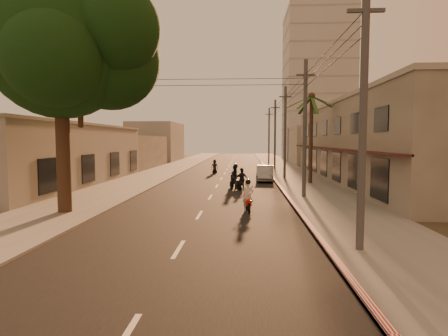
{
  "coord_description": "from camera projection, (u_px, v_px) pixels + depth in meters",
  "views": [
    {
      "loc": [
        2.29,
        -16.68,
        3.8
      ],
      "look_at": [
        0.91,
        8.4,
        1.94
      ],
      "focal_mm": 30.0,
      "sensor_mm": 36.0,
      "label": 1
    }
  ],
  "objects": [
    {
      "name": "ground",
      "position": [
        194.0,
        224.0,
        17.02
      ],
      "size": [
        160.0,
        160.0,
        0.0
      ],
      "primitive_type": "plane",
      "color": "#383023",
      "rests_on": "ground"
    },
    {
      "name": "road",
      "position": [
        221.0,
        179.0,
        36.93
      ],
      "size": [
        10.0,
        140.0,
        0.02
      ],
      "primitive_type": "cube",
      "color": "black",
      "rests_on": "ground"
    },
    {
      "name": "sidewalk_right",
      "position": [
        298.0,
        179.0,
        36.52
      ],
      "size": [
        5.0,
        140.0,
        0.12
      ],
      "primitive_type": "cube",
      "color": "slate",
      "rests_on": "ground"
    },
    {
      "name": "sidewalk_left",
      "position": [
        146.0,
        178.0,
        37.34
      ],
      "size": [
        5.0,
        140.0,
        0.12
      ],
      "primitive_type": "cube",
      "color": "slate",
      "rests_on": "ground"
    },
    {
      "name": "curb_stripe",
      "position": [
        278.0,
        184.0,
        31.67
      ],
      "size": [
        0.2,
        60.0,
        0.2
      ],
      "primitive_type": "cube",
      "color": "#B51E13",
      "rests_on": "ground"
    },
    {
      "name": "shophouse_row",
      "position": [
        373.0,
        142.0,
        33.91
      ],
      "size": [
        8.8,
        34.2,
        7.3
      ],
      "color": "gray",
      "rests_on": "ground"
    },
    {
      "name": "left_building",
      "position": [
        52.0,
        155.0,
        31.53
      ],
      "size": [
        8.2,
        24.2,
        5.2
      ],
      "color": "gray",
      "rests_on": "ground"
    },
    {
      "name": "distant_tower",
      "position": [
        317.0,
        86.0,
        70.87
      ],
      "size": [
        12.1,
        12.1,
        28.0
      ],
      "color": "#B7B5B2",
      "rests_on": "ground"
    },
    {
      "name": "broadleaf_tree",
      "position": [
        69.0,
        48.0,
        18.89
      ],
      "size": [
        9.6,
        8.7,
        12.1
      ],
      "color": "black",
      "rests_on": "ground"
    },
    {
      "name": "palm_tree",
      "position": [
        312.0,
        101.0,
        31.98
      ],
      "size": [
        5.0,
        5.0,
        8.2
      ],
      "color": "black",
      "rests_on": "ground"
    },
    {
      "name": "utility_poles",
      "position": [
        285.0,
        112.0,
        36.11
      ],
      "size": [
        1.2,
        48.26,
        9.0
      ],
      "color": "#38383A",
      "rests_on": "ground"
    },
    {
      "name": "filler_right",
      "position": [
        317.0,
        145.0,
        60.84
      ],
      "size": [
        8.0,
        14.0,
        6.0
      ],
      "primitive_type": "cube",
      "color": "gray",
      "rests_on": "ground"
    },
    {
      "name": "filler_left_near",
      "position": [
        126.0,
        152.0,
        51.48
      ],
      "size": [
        8.0,
        14.0,
        4.4
      ],
      "primitive_type": "cube",
      "color": "gray",
      "rests_on": "ground"
    },
    {
      "name": "filler_left_far",
      "position": [
        157.0,
        142.0,
        69.31
      ],
      "size": [
        8.0,
        14.0,
        7.0
      ],
      "primitive_type": "cube",
      "color": "gray",
      "rests_on": "ground"
    },
    {
      "name": "scooter_red",
      "position": [
        248.0,
        197.0,
        19.97
      ],
      "size": [
        0.71,
        1.77,
        1.74
      ],
      "rotation": [
        0.0,
        0.0,
        0.08
      ],
      "color": "black",
      "rests_on": "ground"
    },
    {
      "name": "scooter_mid_a",
      "position": [
        236.0,
        178.0,
        28.89
      ],
      "size": [
        1.45,
        1.89,
        2.0
      ],
      "rotation": [
        0.0,
        0.0,
        0.42
      ],
      "color": "black",
      "rests_on": "ground"
    },
    {
      "name": "scooter_mid_b",
      "position": [
        242.0,
        180.0,
        28.79
      ],
      "size": [
        0.96,
        1.74,
        1.71
      ],
      "rotation": [
        0.0,
        0.0,
        0.02
      ],
      "color": "black",
      "rests_on": "ground"
    },
    {
      "name": "scooter_far_a",
      "position": [
        215.0,
        167.0,
        42.53
      ],
      "size": [
        0.79,
        1.69,
        1.66
      ],
      "rotation": [
        0.0,
        0.0,
        0.03
      ],
      "color": "black",
      "rests_on": "ground"
    },
    {
      "name": "parked_car",
      "position": [
        265.0,
        173.0,
        34.82
      ],
      "size": [
        2.08,
        4.61,
        1.46
      ],
      "primitive_type": "imported",
      "rotation": [
        0.0,
        0.0,
        -0.06
      ],
      "color": "#9B9DA2",
      "rests_on": "ground"
    }
  ]
}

